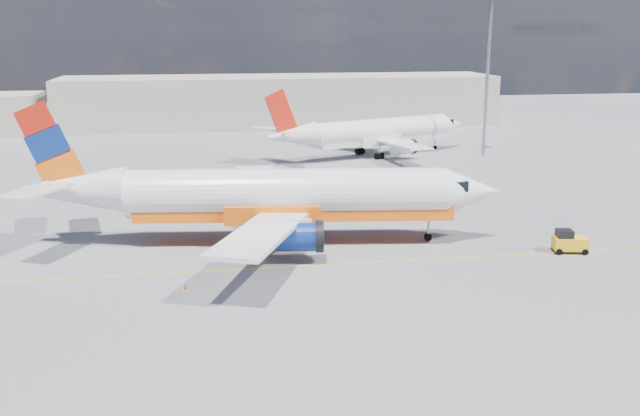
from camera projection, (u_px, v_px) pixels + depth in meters
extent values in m
plane|color=slate|center=(333.00, 280.00, 45.18)|extent=(240.00, 240.00, 0.00)
cube|color=yellow|center=(325.00, 265.00, 48.05)|extent=(70.00, 0.15, 0.01)
cube|color=#B5AD9C|center=(280.00, 101.00, 116.73)|extent=(70.00, 14.00, 8.00)
cylinder|color=white|center=(287.00, 193.00, 52.22)|extent=(23.49, 6.49, 3.59)
cone|color=white|center=(472.00, 191.00, 52.73)|extent=(4.64, 4.09, 3.59)
cone|color=white|center=(76.00, 190.00, 51.57)|extent=(7.76, 4.32, 3.41)
cube|color=black|center=(453.00, 184.00, 52.54)|extent=(2.09, 2.64, 0.74)
cube|color=orange|center=(294.00, 209.00, 52.54)|extent=(23.41, 5.87, 1.27)
cube|color=white|center=(269.00, 184.00, 59.56)|extent=(4.84, 12.98, 0.85)
cube|color=white|center=(261.00, 234.00, 45.24)|extent=(7.74, 13.03, 0.85)
cylinder|color=navy|center=(294.00, 203.00, 57.32)|extent=(4.02, 2.47, 2.01)
cylinder|color=navy|center=(295.00, 237.00, 48.12)|extent=(4.02, 2.47, 2.01)
cylinder|color=black|center=(315.00, 203.00, 57.39)|extent=(0.80, 2.27, 2.22)
cylinder|color=black|center=(319.00, 236.00, 48.18)|extent=(0.80, 2.27, 2.22)
cube|color=orange|center=(49.00, 146.00, 50.72)|extent=(4.96, 0.94, 6.59)
cube|color=white|center=(67.00, 171.00, 54.61)|extent=(3.27, 5.62, 0.19)
cube|color=white|center=(36.00, 191.00, 48.07)|extent=(4.35, 5.76, 0.19)
cylinder|color=#93929A|center=(428.00, 224.00, 53.22)|extent=(0.21, 0.21, 2.22)
cylinder|color=black|center=(428.00, 237.00, 53.47)|extent=(0.62, 0.33, 0.59)
cylinder|color=black|center=(260.00, 227.00, 55.41)|extent=(0.99, 0.52, 0.95)
cylinder|color=black|center=(257.00, 247.00, 50.50)|extent=(0.99, 0.52, 0.95)
cylinder|color=white|center=(381.00, 130.00, 88.79)|extent=(19.11, 9.91, 2.99)
cone|color=white|center=(451.00, 124.00, 94.52)|extent=(4.38, 4.08, 2.99)
cone|color=white|center=(292.00, 136.00, 82.33)|extent=(6.78, 4.91, 2.84)
cube|color=black|center=(444.00, 121.00, 93.78)|extent=(2.14, 2.43, 0.62)
cube|color=white|center=(384.00, 138.00, 89.26)|extent=(18.92, 9.42, 1.06)
cube|color=white|center=(345.00, 131.00, 93.45)|extent=(8.44, 10.23, 0.71)
cube|color=white|center=(403.00, 144.00, 83.21)|extent=(4.19, 10.85, 0.71)
cylinder|color=white|center=(366.00, 139.00, 92.70)|extent=(3.56, 2.72, 1.67)
cylinder|color=white|center=(403.00, 147.00, 86.12)|extent=(3.56, 2.72, 1.67)
cylinder|color=black|center=(375.00, 138.00, 93.41)|extent=(1.09, 1.88, 1.85)
cylinder|color=black|center=(412.00, 146.00, 86.82)|extent=(1.09, 1.88, 1.85)
cube|color=red|center=(281.00, 113.00, 81.02)|extent=(3.94, 1.77, 5.49)
cube|color=white|center=(270.00, 129.00, 83.87)|extent=(4.30, 4.63, 0.16)
cube|color=white|center=(293.00, 135.00, 79.19)|extent=(2.21, 4.52, 0.16)
cylinder|color=#93929A|center=(435.00, 141.00, 93.70)|extent=(0.21, 0.21, 1.85)
cylinder|color=black|center=(435.00, 148.00, 93.91)|extent=(0.54, 0.38, 0.49)
cylinder|color=black|center=(360.00, 151.00, 90.35)|extent=(0.86, 0.60, 0.79)
cylinder|color=black|center=(379.00, 156.00, 86.84)|extent=(0.86, 0.60, 0.79)
cylinder|color=black|center=(554.00, 247.00, 51.37)|extent=(0.48, 0.27, 0.45)
cylinder|color=black|center=(559.00, 252.00, 50.15)|extent=(0.48, 0.27, 0.45)
cylinder|color=black|center=(580.00, 247.00, 51.30)|extent=(0.48, 0.27, 0.45)
cylinder|color=black|center=(585.00, 252.00, 50.08)|extent=(0.48, 0.27, 0.45)
cube|color=yellow|center=(570.00, 243.00, 50.62)|extent=(2.54, 1.71, 0.90)
cube|color=black|center=(565.00, 233.00, 50.46)|extent=(1.28, 1.28, 0.54)
cube|color=white|center=(186.00, 290.00, 43.45)|extent=(0.35, 0.35, 0.04)
cone|color=#FF530A|center=(185.00, 286.00, 43.39)|extent=(0.30, 0.30, 0.46)
cylinder|color=#93929A|center=(487.00, 79.00, 87.28)|extent=(0.42, 0.42, 18.99)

